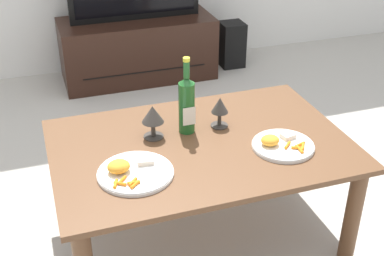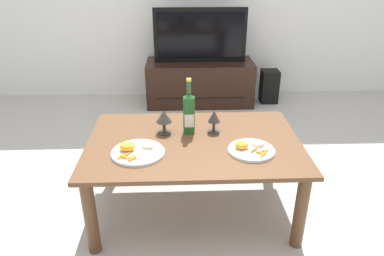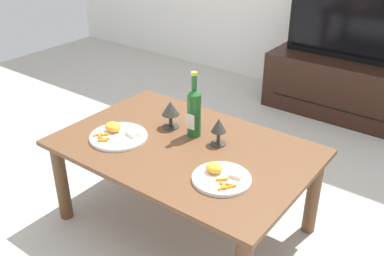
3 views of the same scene
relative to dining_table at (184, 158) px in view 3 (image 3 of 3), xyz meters
name	(u,v)px [view 3 (image 3 of 3)]	position (x,y,z in m)	size (l,w,h in m)	color
ground_plane	(185,223)	(0.00, 0.00, -0.41)	(6.40, 6.40, 0.00)	#B7B2A8
dining_table	(184,158)	(0.00, 0.00, 0.00)	(1.26, 0.83, 0.49)	brown
tv_stand	(339,86)	(0.15, 1.85, -0.18)	(1.13, 0.48, 0.46)	black
tv_screen	(350,24)	(0.15, 1.85, 0.32)	(0.95, 0.05, 0.55)	black
wine_bottle	(194,111)	(-0.02, 0.12, 0.22)	(0.07, 0.07, 0.35)	#1E5923
goblet_left	(170,110)	(-0.18, 0.11, 0.18)	(0.10, 0.10, 0.15)	#38332D
goblet_right	(219,127)	(0.13, 0.11, 0.17)	(0.08, 0.08, 0.14)	#38332D
dinner_plate_left	(118,135)	(-0.32, -0.14, 0.09)	(0.30, 0.30, 0.06)	white
dinner_plate_right	(221,177)	(0.31, -0.14, 0.09)	(0.26, 0.26, 0.05)	white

